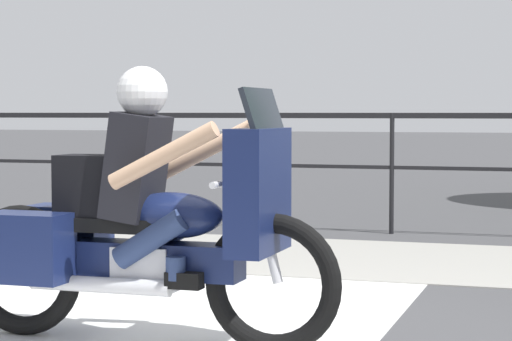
{
  "coord_description": "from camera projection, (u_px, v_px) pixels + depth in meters",
  "views": [
    {
      "loc": [
        1.89,
        -5.39,
        1.32
      ],
      "look_at": [
        -0.25,
        1.27,
        0.91
      ],
      "focal_mm": 70.0,
      "sensor_mm": 36.0,
      "label": 1
    }
  ],
  "objects": [
    {
      "name": "ground_plane",
      "position": [
        230.0,
        340.0,
        5.78
      ],
      "size": [
        120.0,
        120.0,
        0.0
      ],
      "primitive_type": "plane",
      "color": "#424244"
    },
    {
      "name": "crosswalk_band",
      "position": [
        70.0,
        336.0,
        5.87
      ],
      "size": [
        3.52,
        6.0,
        0.01
      ],
      "primitive_type": "cube",
      "color": "silver",
      "rests_on": "ground"
    },
    {
      "name": "fence_railing",
      "position": [
        392.0,
        139.0,
        10.77
      ],
      "size": [
        36.0,
        0.05,
        1.31
      ],
      "color": "black",
      "rests_on": "ground"
    },
    {
      "name": "sidewalk_band",
      "position": [
        354.0,
        258.0,
        9.01
      ],
      "size": [
        44.0,
        2.4,
        0.01
      ],
      "primitive_type": "cube",
      "color": "#99968E",
      "rests_on": "ground"
    },
    {
      "name": "motorcycle",
      "position": [
        142.0,
        223.0,
        5.64
      ],
      "size": [
        2.33,
        0.76,
        1.58
      ],
      "rotation": [
        0.0,
        0.0,
        -0.06
      ],
      "color": "black",
      "rests_on": "ground"
    }
  ]
}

